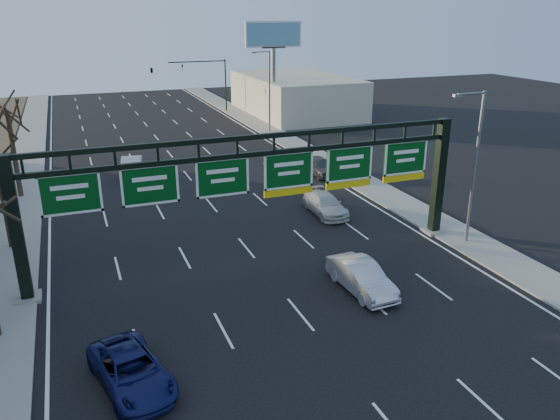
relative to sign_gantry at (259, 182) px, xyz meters
name	(u,v)px	position (x,y,z in m)	size (l,w,h in m)	color
ground	(319,337)	(-0.16, -8.00, -4.63)	(160.00, 160.00, 0.00)	black
sidewalk_left	(18,219)	(-12.96, 12.00, -4.57)	(3.00, 120.00, 0.12)	gray
sidewalk_right	(356,178)	(12.64, 12.00, -4.57)	(3.00, 120.00, 0.12)	gray
lane_markings	(205,197)	(-0.16, 12.00, -4.62)	(21.60, 120.00, 0.01)	white
sign_gantry	(259,182)	(0.00, 0.00, 0.00)	(24.60, 1.20, 7.20)	black
building_right_distant	(295,95)	(19.84, 42.00, -2.13)	(12.00, 20.00, 5.00)	#BEB59D
tree_far	(4,96)	(-12.96, 17.00, 2.86)	(3.60, 3.60, 8.86)	#2E2619
streetlight_near	(474,161)	(12.31, -2.00, 0.45)	(2.15, 0.22, 9.00)	slate
streetlight_far	(268,87)	(12.31, 32.00, 0.45)	(2.15, 0.22, 9.00)	slate
billboard_right	(274,47)	(14.84, 36.98, 4.43)	(7.00, 0.50, 12.00)	slate
traffic_signal_mast	(180,72)	(5.53, 47.00, 0.87)	(10.16, 0.54, 7.00)	black
car_blue_suv	(132,371)	(-7.98, -8.40, -3.97)	(2.20, 4.77, 1.32)	#11164E
car_silver_sedan	(361,277)	(3.53, -5.04, -3.88)	(1.59, 4.57, 1.50)	#BCBDC1
car_white_wagon	(325,204)	(6.67, 5.52, -3.95)	(1.90, 4.67, 1.35)	silver
car_grey_far	(319,166)	(10.34, 14.27, -3.87)	(1.79, 4.46, 1.52)	#3E4143
car_silver_distant	(132,168)	(-4.51, 19.42, -3.84)	(1.68, 4.80, 1.58)	silver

